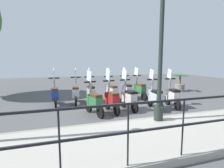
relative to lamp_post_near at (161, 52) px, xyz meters
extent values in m
plane|color=#4C4C4F|center=(2.40, 0.11, -2.11)|extent=(28.00, 28.00, 0.00)
cube|color=#A39E93|center=(-0.80, 0.11, -2.04)|extent=(2.20, 20.00, 0.15)
cube|color=gray|center=(0.25, 0.11, -2.04)|extent=(0.10, 20.00, 0.15)
cube|color=black|center=(-1.80, 0.11, -0.91)|extent=(0.04, 16.00, 0.04)
cube|color=black|center=(-1.80, 0.11, -1.39)|extent=(0.04, 16.00, 0.04)
cylinder|color=black|center=(-1.80, 0.64, -1.44)|extent=(0.03, 0.03, 1.05)
cylinder|color=black|center=(-1.80, 1.71, -1.44)|extent=(0.03, 0.03, 1.05)
cylinder|color=black|center=(-1.80, 2.77, -1.44)|extent=(0.03, 0.03, 1.05)
cylinder|color=#232D28|center=(0.00, 0.00, -1.76)|extent=(0.26, 0.26, 0.40)
cylinder|color=#232D28|center=(0.00, 0.00, 0.19)|extent=(0.12, 0.12, 4.30)
cylinder|color=slate|center=(4.51, -4.31, -1.89)|extent=(0.56, 0.56, 0.45)
cylinder|color=brown|center=(4.51, -4.31, -1.41)|extent=(0.10, 0.10, 0.50)
ellipsoid|color=#235B28|center=(4.76, -4.31, -1.11)|extent=(0.56, 0.16, 0.10)
ellipsoid|color=#235B28|center=(4.26, -4.31, -1.11)|extent=(0.56, 0.16, 0.10)
ellipsoid|color=#235B28|center=(4.51, -4.06, -1.11)|extent=(0.56, 0.16, 0.10)
ellipsoid|color=#235B28|center=(4.51, -4.56, -1.11)|extent=(0.56, 0.16, 0.10)
ellipsoid|color=#235B28|center=(4.69, -4.13, -1.11)|extent=(0.56, 0.16, 0.10)
ellipsoid|color=#235B28|center=(4.33, -4.49, -1.11)|extent=(0.56, 0.16, 0.10)
cylinder|color=black|center=(1.93, -1.66, -1.91)|extent=(0.41, 0.14, 0.40)
cylinder|color=black|center=(1.11, -1.53, -1.91)|extent=(0.41, 0.14, 0.40)
cube|color=beige|center=(1.44, -1.58, -1.63)|extent=(0.64, 0.37, 0.36)
cube|color=beige|center=(1.73, -1.63, -1.61)|extent=(0.16, 0.31, 0.44)
cube|color=black|center=(1.37, -1.57, -1.40)|extent=(0.44, 0.32, 0.10)
cylinder|color=gray|center=(1.79, -1.64, -1.26)|extent=(0.19, 0.10, 0.55)
cube|color=black|center=(1.79, -1.64, -0.98)|extent=(0.13, 0.44, 0.05)
cube|color=silver|center=(1.84, -1.65, -0.78)|extent=(0.39, 0.09, 0.42)
cylinder|color=black|center=(1.93, -0.81, -1.91)|extent=(0.40, 0.11, 0.40)
cylinder|color=black|center=(1.10, -0.76, -1.91)|extent=(0.40, 0.11, 0.40)
cube|color=#B7BCC6|center=(1.43, -0.78, -1.63)|extent=(0.62, 0.32, 0.36)
cube|color=#B7BCC6|center=(1.72, -0.80, -1.61)|extent=(0.14, 0.31, 0.44)
cube|color=black|center=(1.36, -0.78, -1.40)|extent=(0.42, 0.28, 0.10)
cylinder|color=gray|center=(1.78, -0.80, -1.26)|extent=(0.19, 0.08, 0.55)
cube|color=black|center=(1.78, -0.80, -0.98)|extent=(0.09, 0.44, 0.05)
cube|color=silver|center=(1.84, -0.81, -0.78)|extent=(0.39, 0.05, 0.42)
cylinder|color=black|center=(2.14, 0.29, -1.91)|extent=(0.41, 0.14, 0.40)
cylinder|color=black|center=(1.32, 0.16, -1.91)|extent=(0.41, 0.14, 0.40)
cube|color=beige|center=(1.64, 0.21, -1.63)|extent=(0.64, 0.37, 0.36)
cube|color=beige|center=(1.93, 0.25, -1.61)|extent=(0.17, 0.32, 0.44)
cube|color=black|center=(1.57, 0.20, -1.40)|extent=(0.44, 0.32, 0.10)
cylinder|color=gray|center=(1.99, 0.26, -1.26)|extent=(0.19, 0.10, 0.55)
cube|color=black|center=(1.99, 0.26, -0.98)|extent=(0.13, 0.44, 0.05)
cube|color=silver|center=(2.05, 0.27, -0.78)|extent=(0.39, 0.09, 0.42)
cylinder|color=black|center=(2.01, 0.98, -1.91)|extent=(0.41, 0.13, 0.40)
cylinder|color=black|center=(1.19, 0.88, -1.91)|extent=(0.41, 0.13, 0.40)
cube|color=#B21E1E|center=(1.52, 0.92, -1.63)|extent=(0.63, 0.35, 0.36)
cube|color=#B21E1E|center=(1.80, 0.96, -1.61)|extent=(0.16, 0.31, 0.44)
cube|color=#4C2D19|center=(1.45, 0.91, -1.40)|extent=(0.43, 0.31, 0.10)
cylinder|color=gray|center=(1.86, 0.97, -1.26)|extent=(0.19, 0.09, 0.55)
cube|color=black|center=(1.86, 0.97, -0.98)|extent=(0.12, 0.44, 0.05)
cube|color=silver|center=(1.92, 0.97, -0.78)|extent=(0.39, 0.08, 0.42)
cylinder|color=black|center=(1.89, 1.73, -1.91)|extent=(0.41, 0.19, 0.40)
cylinder|color=black|center=(1.10, 1.48, -1.91)|extent=(0.41, 0.19, 0.40)
cube|color=#2D6B38|center=(1.41, 1.58, -1.63)|extent=(0.66, 0.44, 0.36)
cube|color=#2D6B38|center=(1.69, 1.66, -1.61)|extent=(0.20, 0.32, 0.44)
cube|color=#4C2D19|center=(1.34, 1.56, -1.40)|extent=(0.46, 0.37, 0.10)
cylinder|color=gray|center=(1.74, 1.68, -1.26)|extent=(0.20, 0.12, 0.55)
cube|color=black|center=(1.74, 1.68, -0.98)|extent=(0.19, 0.44, 0.05)
cube|color=silver|center=(1.80, 1.70, -0.78)|extent=(0.38, 0.14, 0.42)
cylinder|color=black|center=(3.76, -0.99, -1.91)|extent=(0.41, 0.12, 0.40)
cylinder|color=black|center=(2.93, -1.07, -1.91)|extent=(0.41, 0.12, 0.40)
cube|color=#2D6B38|center=(3.26, -1.04, -1.63)|extent=(0.62, 0.34, 0.36)
cube|color=#2D6B38|center=(3.55, -1.01, -1.61)|extent=(0.15, 0.31, 0.44)
cube|color=#4C2D19|center=(3.19, -1.05, -1.40)|extent=(0.42, 0.30, 0.10)
cylinder|color=gray|center=(3.61, -1.01, -1.26)|extent=(0.19, 0.09, 0.55)
cube|color=black|center=(3.61, -1.01, -0.98)|extent=(0.10, 0.44, 0.05)
cube|color=silver|center=(3.67, -1.00, -0.78)|extent=(0.39, 0.07, 0.42)
cylinder|color=black|center=(3.83, -0.37, -1.91)|extent=(0.40, 0.09, 0.40)
cylinder|color=black|center=(3.00, -0.38, -1.91)|extent=(0.40, 0.09, 0.40)
cube|color=#B7BCC6|center=(3.33, -0.38, -1.63)|extent=(0.60, 0.29, 0.36)
cube|color=#B7BCC6|center=(3.62, -0.37, -1.61)|extent=(0.13, 0.30, 0.44)
cube|color=black|center=(3.26, -0.38, -1.40)|extent=(0.40, 0.27, 0.10)
cylinder|color=gray|center=(3.68, -0.37, -1.26)|extent=(0.18, 0.07, 0.55)
cube|color=black|center=(3.68, -0.37, -0.98)|extent=(0.07, 0.44, 0.05)
cube|color=silver|center=(3.74, -0.37, -0.78)|extent=(0.39, 0.04, 0.42)
cylinder|color=black|center=(3.65, 0.53, -1.91)|extent=(0.41, 0.16, 0.40)
cylinder|color=black|center=(2.84, 0.36, -1.91)|extent=(0.41, 0.16, 0.40)
cube|color=#B7BCC6|center=(3.16, 0.43, -1.63)|extent=(0.64, 0.39, 0.36)
cube|color=#B7BCC6|center=(3.45, 0.49, -1.61)|extent=(0.18, 0.32, 0.44)
cube|color=#4C2D19|center=(3.09, 0.42, -1.40)|extent=(0.44, 0.33, 0.10)
cylinder|color=gray|center=(3.51, 0.50, -1.26)|extent=(0.19, 0.11, 0.55)
cube|color=black|center=(3.51, 0.50, -0.98)|extent=(0.15, 0.44, 0.05)
cube|color=silver|center=(3.56, 0.51, -0.78)|extent=(0.39, 0.11, 0.42)
cylinder|color=black|center=(3.77, 1.38, -1.91)|extent=(0.40, 0.08, 0.40)
cylinder|color=black|center=(2.94, 1.39, -1.91)|extent=(0.40, 0.08, 0.40)
cube|color=#B7BCC6|center=(3.27, 1.38, -1.63)|extent=(0.60, 0.29, 0.36)
cube|color=#B7BCC6|center=(3.56, 1.38, -1.61)|extent=(0.12, 0.30, 0.44)
cube|color=black|center=(3.20, 1.38, -1.40)|extent=(0.40, 0.26, 0.10)
cylinder|color=gray|center=(3.62, 1.38, -1.26)|extent=(0.18, 0.07, 0.55)
cube|color=black|center=(3.62, 1.38, -0.98)|extent=(0.06, 0.44, 0.05)
cube|color=silver|center=(3.68, 1.38, -0.78)|extent=(0.39, 0.03, 0.42)
cylinder|color=black|center=(3.75, 1.98, -1.91)|extent=(0.41, 0.13, 0.40)
cylinder|color=black|center=(2.93, 2.08, -1.91)|extent=(0.41, 0.13, 0.40)
cube|color=#B7BCC6|center=(3.26, 2.04, -1.63)|extent=(0.63, 0.35, 0.36)
cube|color=#B7BCC6|center=(3.55, 2.01, -1.61)|extent=(0.16, 0.31, 0.44)
cube|color=#4C2D19|center=(3.19, 2.05, -1.40)|extent=(0.43, 0.31, 0.10)
cylinder|color=gray|center=(3.61, 2.00, -1.26)|extent=(0.19, 0.09, 0.55)
cube|color=black|center=(3.61, 2.00, -0.98)|extent=(0.11, 0.44, 0.05)
cube|color=silver|center=(3.66, 1.99, -0.78)|extent=(0.39, 0.08, 0.42)
cylinder|color=black|center=(3.65, 2.93, -1.91)|extent=(0.40, 0.10, 0.40)
cylinder|color=black|center=(2.82, 2.89, -1.91)|extent=(0.40, 0.10, 0.40)
cube|color=navy|center=(3.15, 2.90, -1.63)|extent=(0.61, 0.31, 0.36)
cube|color=navy|center=(3.44, 2.92, -1.61)|extent=(0.13, 0.31, 0.44)
cube|color=#4C2D19|center=(3.08, 2.90, -1.40)|extent=(0.41, 0.28, 0.10)
cylinder|color=gray|center=(3.50, 2.92, -1.26)|extent=(0.19, 0.08, 0.55)
cube|color=black|center=(3.50, 2.92, -0.98)|extent=(0.08, 0.44, 0.05)
cube|color=silver|center=(3.56, 2.92, -0.78)|extent=(0.39, 0.05, 0.42)
camera|label=1|loc=(-4.29, 2.76, -0.23)|focal=28.00mm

